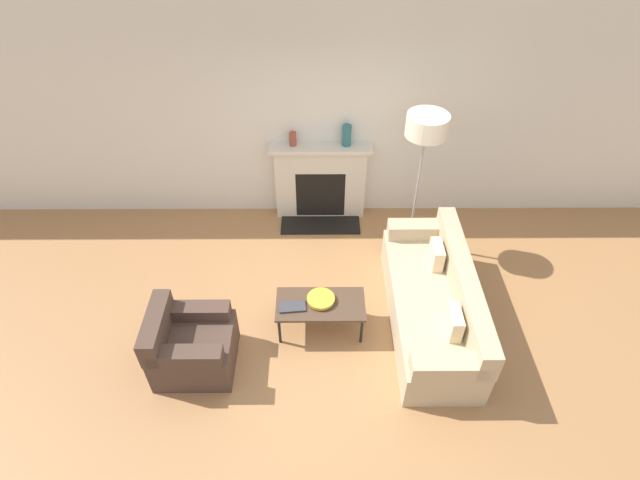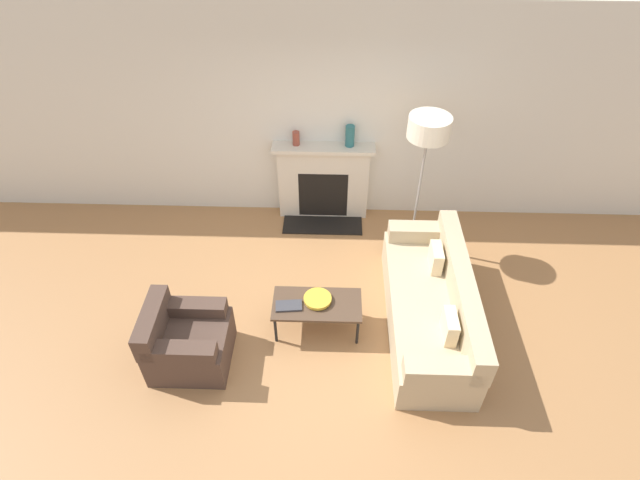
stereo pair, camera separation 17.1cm
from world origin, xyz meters
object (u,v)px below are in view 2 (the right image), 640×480
Objects in this scene: book at (289,306)px; mantel_vase_left at (296,138)px; mantel_vase_center_left at (350,136)px; bowl at (318,299)px; coffee_table at (317,306)px; couch at (432,306)px; fireplace at (323,182)px; armchair_near at (186,341)px; floor_lamp at (428,136)px.

mantel_vase_left is (-0.04, 2.14, 0.80)m from book.
bowl is at bearing -99.56° from mantel_vase_center_left.
mantel_vase_left is at bearing 99.41° from coffee_table.
coffee_table is at bearing -99.51° from mantel_vase_center_left.
couch is at bearing 4.14° from coffee_table.
book is (-0.30, -0.05, 0.05)m from coffee_table.
mantel_vase_center_left reaches higher than fireplace.
floor_lamp reaches higher than armchair_near.
bowl is at bearing -130.84° from floor_lamp.
coffee_table is 0.31m from book.
floor_lamp reaches higher than couch.
fireplace is 2.08m from coffee_table.
bowl is at bearing -87.56° from couch.
floor_lamp reaches higher than bowl.
coffee_table is 2.30m from mantel_vase_center_left.
couch is at bearing -57.48° from fireplace.
couch reaches higher than coffee_table.
mantel_vase_left reaches higher than armchair_near.
armchair_near reaches higher than bowl.
fireplace is at bearing 151.57° from floor_lamp.
mantel_vase_center_left is at bearing -33.74° from armchair_near.
mantel_vase_center_left is at bearing 142.29° from floor_lamp.
bowl is (-0.01, -2.03, -0.11)m from fireplace.
mantel_vase_center_left reaches higher than coffee_table.
bowl is 1.03× the size of book.
coffee_table is 2.28m from mantel_vase_left.
book is (1.05, 0.41, 0.12)m from armchair_near.
couch is at bearing -50.93° from mantel_vase_left.
coffee_table is 0.51× the size of floor_lamp.
fireplace is 1.39× the size of coffee_table.
couch reaches higher than bowl.
fireplace is 4.41× the size of bowl.
mantel_vase_center_left is at bearing 67.54° from book.
book is 2.39m from mantel_vase_center_left.
fireplace reaches higher than couch.
armchair_near is 1.43m from coffee_table.
mantel_vase_center_left reaches higher than couch.
mantel_vase_left is at bearing 177.68° from fireplace.
mantel_vase_center_left reaches higher than mantel_vase_left.
book is at bearing -169.96° from coffee_table.
mantel_vase_left is (-0.35, 2.08, 0.85)m from coffee_table.
fireplace is 2.15m from book.
coffee_table is 0.08m from bowl.
fireplace is 0.71× the size of floor_lamp.
mantel_vase_left is at bearing -140.93° from couch.
mantel_vase_left is (-0.35, 2.04, 0.78)m from bowl.
armchair_near reaches higher than coffee_table.
couch is at bearing -0.18° from book.
armchair_near is 4.39× the size of mantel_vase_left.
coffee_table is 2.27m from floor_lamp.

